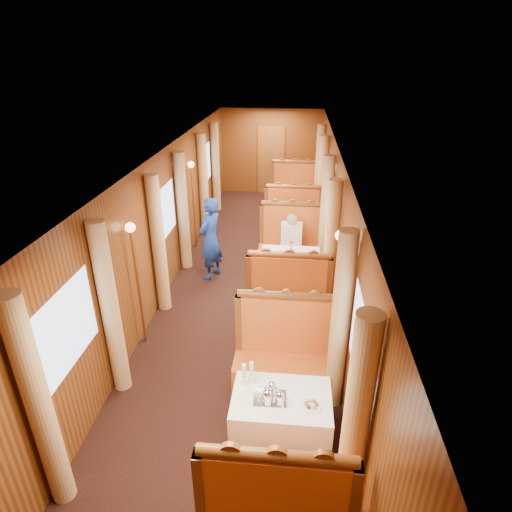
# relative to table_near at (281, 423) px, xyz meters

# --- Properties ---
(floor) EXTENTS (3.00, 12.00, 0.01)m
(floor) POSITION_rel_table_near_xyz_m (-0.75, 3.50, -0.38)
(floor) COLOR black
(floor) RESTS_ON ground
(ceiling) EXTENTS (3.00, 12.00, 0.01)m
(ceiling) POSITION_rel_table_near_xyz_m (-0.75, 3.50, 2.12)
(ceiling) COLOR silver
(ceiling) RESTS_ON wall_left
(wall_far) EXTENTS (3.00, 0.01, 2.50)m
(wall_far) POSITION_rel_table_near_xyz_m (-0.75, 9.50, 0.88)
(wall_far) COLOR brown
(wall_far) RESTS_ON floor
(wall_left) EXTENTS (0.01, 12.00, 2.50)m
(wall_left) POSITION_rel_table_near_xyz_m (-2.25, 3.50, 0.88)
(wall_left) COLOR brown
(wall_left) RESTS_ON floor
(wall_right) EXTENTS (0.01, 12.00, 2.50)m
(wall_right) POSITION_rel_table_near_xyz_m (0.75, 3.50, 0.88)
(wall_right) COLOR brown
(wall_right) RESTS_ON floor
(doorway_far) EXTENTS (0.80, 0.04, 2.00)m
(doorway_far) POSITION_rel_table_near_xyz_m (-0.75, 9.47, 0.62)
(doorway_far) COLOR brown
(doorway_far) RESTS_ON floor
(table_near) EXTENTS (1.05, 0.72, 0.75)m
(table_near) POSITION_rel_table_near_xyz_m (0.00, 0.00, 0.00)
(table_near) COLOR white
(table_near) RESTS_ON floor
(banquette_near_fwd) EXTENTS (1.30, 0.55, 1.34)m
(banquette_near_fwd) POSITION_rel_table_near_xyz_m (0.00, -1.01, 0.05)
(banquette_near_fwd) COLOR #BD3815
(banquette_near_fwd) RESTS_ON floor
(banquette_near_aft) EXTENTS (1.30, 0.55, 1.34)m
(banquette_near_aft) POSITION_rel_table_near_xyz_m (0.00, 1.01, 0.05)
(banquette_near_aft) COLOR #BD3815
(banquette_near_aft) RESTS_ON floor
(table_mid) EXTENTS (1.05, 0.72, 0.75)m
(table_mid) POSITION_rel_table_near_xyz_m (0.00, 3.50, 0.00)
(table_mid) COLOR white
(table_mid) RESTS_ON floor
(banquette_mid_fwd) EXTENTS (1.30, 0.55, 1.34)m
(banquette_mid_fwd) POSITION_rel_table_near_xyz_m (0.00, 2.49, 0.05)
(banquette_mid_fwd) COLOR #BD3815
(banquette_mid_fwd) RESTS_ON floor
(banquette_mid_aft) EXTENTS (1.30, 0.55, 1.34)m
(banquette_mid_aft) POSITION_rel_table_near_xyz_m (0.00, 4.51, 0.05)
(banquette_mid_aft) COLOR #BD3815
(banquette_mid_aft) RESTS_ON floor
(table_far) EXTENTS (1.05, 0.72, 0.75)m
(table_far) POSITION_rel_table_near_xyz_m (0.00, 7.00, 0.00)
(table_far) COLOR white
(table_far) RESTS_ON floor
(banquette_far_fwd) EXTENTS (1.30, 0.55, 1.34)m
(banquette_far_fwd) POSITION_rel_table_near_xyz_m (0.00, 5.99, 0.05)
(banquette_far_fwd) COLOR #BD3815
(banquette_far_fwd) RESTS_ON floor
(banquette_far_aft) EXTENTS (1.30, 0.55, 1.34)m
(banquette_far_aft) POSITION_rel_table_near_xyz_m (0.00, 8.01, 0.05)
(banquette_far_aft) COLOR #BD3815
(banquette_far_aft) RESTS_ON floor
(tea_tray) EXTENTS (0.35, 0.27, 0.01)m
(tea_tray) POSITION_rel_table_near_xyz_m (-0.12, -0.04, 0.38)
(tea_tray) COLOR silver
(tea_tray) RESTS_ON table_near
(teapot_left) EXTENTS (0.22, 0.19, 0.15)m
(teapot_left) POSITION_rel_table_near_xyz_m (-0.14, -0.11, 0.45)
(teapot_left) COLOR silver
(teapot_left) RESTS_ON tea_tray
(teapot_right) EXTENTS (0.18, 0.15, 0.13)m
(teapot_right) POSITION_rel_table_near_xyz_m (-0.02, -0.11, 0.44)
(teapot_right) COLOR silver
(teapot_right) RESTS_ON tea_tray
(teapot_back) EXTENTS (0.16, 0.13, 0.12)m
(teapot_back) POSITION_rel_table_near_xyz_m (-0.11, 0.04, 0.44)
(teapot_back) COLOR silver
(teapot_back) RESTS_ON tea_tray
(fruit_plate) EXTENTS (0.22, 0.22, 0.05)m
(fruit_plate) POSITION_rel_table_near_xyz_m (0.30, -0.10, 0.39)
(fruit_plate) COLOR white
(fruit_plate) RESTS_ON table_near
(cup_inboard) EXTENTS (0.08, 0.08, 0.26)m
(cup_inboard) POSITION_rel_table_near_xyz_m (-0.42, 0.15, 0.48)
(cup_inboard) COLOR white
(cup_inboard) RESTS_ON table_near
(cup_outboard) EXTENTS (0.08, 0.08, 0.26)m
(cup_outboard) POSITION_rel_table_near_xyz_m (-0.34, 0.20, 0.48)
(cup_outboard) COLOR white
(cup_outboard) RESTS_ON table_near
(rose_vase_mid) EXTENTS (0.06, 0.06, 0.36)m
(rose_vase_mid) POSITION_rel_table_near_xyz_m (0.00, 3.50, 0.55)
(rose_vase_mid) COLOR silver
(rose_vase_mid) RESTS_ON table_mid
(rose_vase_far) EXTENTS (0.06, 0.06, 0.36)m
(rose_vase_far) POSITION_rel_table_near_xyz_m (0.00, 6.98, 0.55)
(rose_vase_far) COLOR silver
(rose_vase_far) RESTS_ON table_far
(window_left_near) EXTENTS (0.01, 1.20, 0.90)m
(window_left_near) POSITION_rel_table_near_xyz_m (-2.24, 0.00, 1.07)
(window_left_near) COLOR #8EADD6
(window_left_near) RESTS_ON wall_left
(curtain_left_near_a) EXTENTS (0.22, 0.22, 2.35)m
(curtain_left_near_a) POSITION_rel_table_near_xyz_m (-2.13, -0.78, 0.80)
(curtain_left_near_a) COLOR tan
(curtain_left_near_a) RESTS_ON floor
(curtain_left_near_b) EXTENTS (0.22, 0.22, 2.35)m
(curtain_left_near_b) POSITION_rel_table_near_xyz_m (-2.13, 0.78, 0.80)
(curtain_left_near_b) COLOR tan
(curtain_left_near_b) RESTS_ON floor
(window_right_near) EXTENTS (0.01, 1.20, 0.90)m
(window_right_near) POSITION_rel_table_near_xyz_m (0.74, 0.00, 1.07)
(window_right_near) COLOR #8EADD6
(window_right_near) RESTS_ON wall_right
(curtain_right_near_a) EXTENTS (0.22, 0.22, 2.35)m
(curtain_right_near_a) POSITION_rel_table_near_xyz_m (0.63, -0.78, 0.80)
(curtain_right_near_a) COLOR tan
(curtain_right_near_a) RESTS_ON floor
(curtain_right_near_b) EXTENTS (0.22, 0.22, 2.35)m
(curtain_right_near_b) POSITION_rel_table_near_xyz_m (0.63, 0.78, 0.80)
(curtain_right_near_b) COLOR tan
(curtain_right_near_b) RESTS_ON floor
(window_left_mid) EXTENTS (0.01, 1.20, 0.90)m
(window_left_mid) POSITION_rel_table_near_xyz_m (-2.24, 3.50, 1.07)
(window_left_mid) COLOR #8EADD6
(window_left_mid) RESTS_ON wall_left
(curtain_left_mid_a) EXTENTS (0.22, 0.22, 2.35)m
(curtain_left_mid_a) POSITION_rel_table_near_xyz_m (-2.13, 2.72, 0.80)
(curtain_left_mid_a) COLOR tan
(curtain_left_mid_a) RESTS_ON floor
(curtain_left_mid_b) EXTENTS (0.22, 0.22, 2.35)m
(curtain_left_mid_b) POSITION_rel_table_near_xyz_m (-2.13, 4.28, 0.80)
(curtain_left_mid_b) COLOR tan
(curtain_left_mid_b) RESTS_ON floor
(window_right_mid) EXTENTS (0.01, 1.20, 0.90)m
(window_right_mid) POSITION_rel_table_near_xyz_m (0.74, 3.50, 1.07)
(window_right_mid) COLOR #8EADD6
(window_right_mid) RESTS_ON wall_right
(curtain_right_mid_a) EXTENTS (0.22, 0.22, 2.35)m
(curtain_right_mid_a) POSITION_rel_table_near_xyz_m (0.63, 2.72, 0.80)
(curtain_right_mid_a) COLOR tan
(curtain_right_mid_a) RESTS_ON floor
(curtain_right_mid_b) EXTENTS (0.22, 0.22, 2.35)m
(curtain_right_mid_b) POSITION_rel_table_near_xyz_m (0.63, 4.28, 0.80)
(curtain_right_mid_b) COLOR tan
(curtain_right_mid_b) RESTS_ON floor
(window_left_far) EXTENTS (0.01, 1.20, 0.90)m
(window_left_far) POSITION_rel_table_near_xyz_m (-2.24, 7.00, 1.07)
(window_left_far) COLOR #8EADD6
(window_left_far) RESTS_ON wall_left
(curtain_left_far_a) EXTENTS (0.22, 0.22, 2.35)m
(curtain_left_far_a) POSITION_rel_table_near_xyz_m (-2.13, 6.22, 0.80)
(curtain_left_far_a) COLOR tan
(curtain_left_far_a) RESTS_ON floor
(curtain_left_far_b) EXTENTS (0.22, 0.22, 2.35)m
(curtain_left_far_b) POSITION_rel_table_near_xyz_m (-2.13, 7.78, 0.80)
(curtain_left_far_b) COLOR tan
(curtain_left_far_b) RESTS_ON floor
(window_right_far) EXTENTS (0.01, 1.20, 0.90)m
(window_right_far) POSITION_rel_table_near_xyz_m (0.74, 7.00, 1.07)
(window_right_far) COLOR #8EADD6
(window_right_far) RESTS_ON wall_right
(curtain_right_far_a) EXTENTS (0.22, 0.22, 2.35)m
(curtain_right_far_a) POSITION_rel_table_near_xyz_m (0.63, 6.22, 0.80)
(curtain_right_far_a) COLOR tan
(curtain_right_far_a) RESTS_ON floor
(curtain_right_far_b) EXTENTS (0.22, 0.22, 2.35)m
(curtain_right_far_b) POSITION_rel_table_near_xyz_m (0.63, 7.78, 0.80)
(curtain_right_far_b) COLOR tan
(curtain_right_far_b) RESTS_ON floor
(sconce_left_fore) EXTENTS (0.14, 0.14, 1.95)m
(sconce_left_fore) POSITION_rel_table_near_xyz_m (-2.15, 1.75, 1.01)
(sconce_left_fore) COLOR #BF8C3F
(sconce_left_fore) RESTS_ON floor
(sconce_right_fore) EXTENTS (0.14, 0.14, 1.95)m
(sconce_right_fore) POSITION_rel_table_near_xyz_m (0.65, 1.75, 1.01)
(sconce_right_fore) COLOR #BF8C3F
(sconce_right_fore) RESTS_ON floor
(sconce_left_aft) EXTENTS (0.14, 0.14, 1.95)m
(sconce_left_aft) POSITION_rel_table_near_xyz_m (-2.15, 5.25, 1.01)
(sconce_left_aft) COLOR #BF8C3F
(sconce_left_aft) RESTS_ON floor
(sconce_right_aft) EXTENTS (0.14, 0.14, 1.95)m
(sconce_right_aft) POSITION_rel_table_near_xyz_m (0.65, 5.25, 1.01)
(sconce_right_aft) COLOR #BF8C3F
(sconce_right_aft) RESTS_ON floor
(steward) EXTENTS (0.59, 0.70, 1.62)m
(steward) POSITION_rel_table_near_xyz_m (-1.52, 3.89, 0.43)
(steward) COLOR navy
(steward) RESTS_ON floor
(passenger) EXTENTS (0.40, 0.44, 0.76)m
(passenger) POSITION_rel_table_near_xyz_m (-0.00, 4.26, 0.37)
(passenger) COLOR beige
(passenger) RESTS_ON banquette_mid_aft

